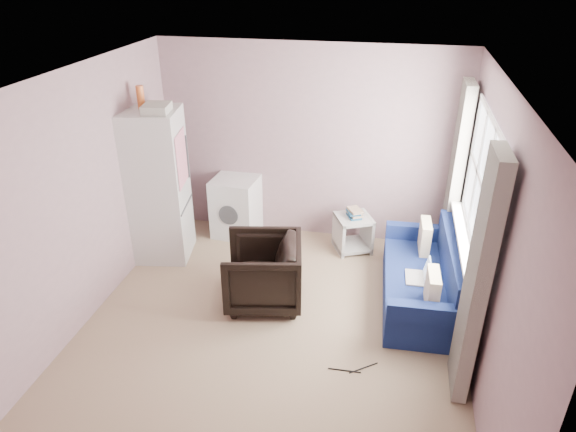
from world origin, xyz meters
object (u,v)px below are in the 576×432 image
(armchair, at_px, (263,269))
(side_table, at_px, (353,230))
(fridge, at_px, (158,185))
(washing_machine, at_px, (236,205))
(sofa, at_px, (426,281))

(armchair, relative_size, side_table, 1.42)
(fridge, distance_m, washing_machine, 1.14)
(fridge, relative_size, side_table, 3.67)
(washing_machine, relative_size, side_table, 1.39)
(fridge, bearing_deg, washing_machine, 34.13)
(fridge, height_order, washing_machine, fridge)
(armchair, height_order, side_table, armchair)
(fridge, xyz_separation_m, side_table, (2.30, 0.59, -0.67))
(armchair, bearing_deg, sofa, 89.54)
(fridge, height_order, sofa, fridge)
(fridge, bearing_deg, sofa, -16.66)
(washing_machine, distance_m, sofa, 2.68)
(armchair, distance_m, side_table, 1.56)
(armchair, xyz_separation_m, side_table, (0.84, 1.30, -0.14))
(side_table, bearing_deg, fridge, -165.68)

